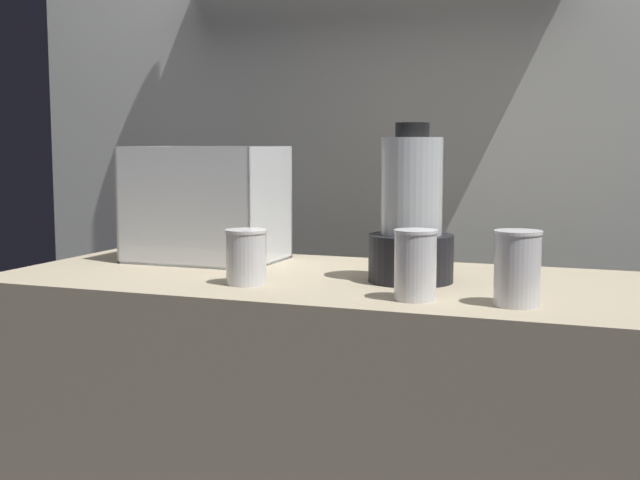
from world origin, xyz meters
TOP-DOWN VIEW (x-y plane):
  - counter at (0.00, 0.00)m, footprint 1.40×0.64m
  - back_wall_unit at (-0.01, 0.77)m, footprint 2.60×0.24m
  - carrot_display_bin at (-0.34, 0.13)m, footprint 0.36×0.25m
  - blender_pitcher at (0.20, 0.00)m, footprint 0.18×0.18m
  - juice_cup_orange_far_left at (-0.11, -0.15)m, footprint 0.09×0.09m
  - juice_cup_beet_left at (0.26, -0.20)m, footprint 0.08×0.08m
  - juice_cup_mango_middle at (0.45, -0.19)m, footprint 0.09×0.09m

SIDE VIEW (x-z plane):
  - counter at x=0.00m, z-range 0.00..0.90m
  - juice_cup_orange_far_left at x=-0.11m, z-range 0.89..1.01m
  - juice_cup_mango_middle at x=0.45m, z-range 0.89..1.03m
  - juice_cup_beet_left at x=0.26m, z-range 0.89..1.03m
  - carrot_display_bin at x=-0.34m, z-range 0.85..1.13m
  - blender_pitcher at x=0.20m, z-range 0.86..1.20m
  - back_wall_unit at x=-0.01m, z-range 0.02..2.52m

